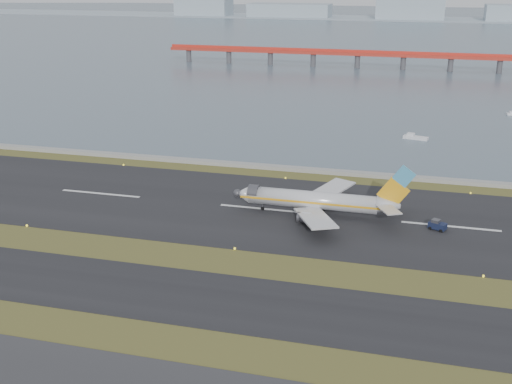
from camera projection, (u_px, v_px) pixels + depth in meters
ground at (223, 267)px, 115.14m from camera, size 1000.00×1000.00×0.00m
taxiway_strip at (200, 298)px, 104.17m from camera, size 1000.00×18.00×0.10m
runway_strip at (264, 209)px, 142.49m from camera, size 1000.00×45.00×0.10m
seawall at (292, 169)px, 169.72m from camera, size 1000.00×2.50×1.00m
bay_water at (390, 33)px, 534.85m from camera, size 1400.00×800.00×1.30m
red_pier at (404, 56)px, 336.00m from camera, size 260.00×5.00×10.20m
far_shoreline at (414, 13)px, 675.54m from camera, size 1400.00×80.00×60.50m
airliner at (319, 201)px, 137.71m from camera, size 38.52×32.89×12.80m
pushback_tug at (437, 225)px, 130.90m from camera, size 3.92×3.15×2.20m
workboat_near at (415, 137)px, 200.86m from camera, size 8.01×4.14×1.86m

